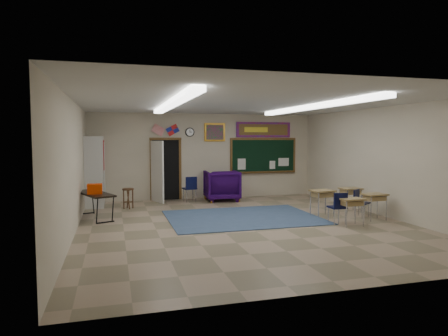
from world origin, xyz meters
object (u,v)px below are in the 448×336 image
object	(u,v)px
wingback_armchair	(222,185)
student_desk_front_left	(322,202)
student_desk_front_right	(351,198)
folding_table	(95,204)
wooden_stool	(128,198)

from	to	relation	value
wingback_armchair	student_desk_front_left	world-z (taller)	wingback_armchair
student_desk_front_right	folding_table	distance (m)	7.21
student_desk_front_left	folding_table	bearing A→B (deg)	159.16
wingback_armchair	wooden_stool	size ratio (longest dim) A/B	1.87
folding_table	wooden_stool	bearing A→B (deg)	32.62
wooden_stool	student_desk_front_left	bearing A→B (deg)	-27.59
wooden_stool	folding_table	bearing A→B (deg)	-125.73
wingback_armchair	student_desk_front_left	bearing A→B (deg)	123.12
student_desk_front_left	folding_table	distance (m)	6.15
wingback_armchair	student_desk_front_right	world-z (taller)	wingback_armchair
student_desk_front_right	wooden_stool	bearing A→B (deg)	155.04
wooden_stool	student_desk_front_right	bearing A→B (deg)	-19.81
student_desk_front_left	student_desk_front_right	distance (m)	1.22
student_desk_front_right	wooden_stool	world-z (taller)	student_desk_front_right
student_desk_front_left	wooden_stool	xyz separation A→B (m)	(-5.08, 2.65, -0.09)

